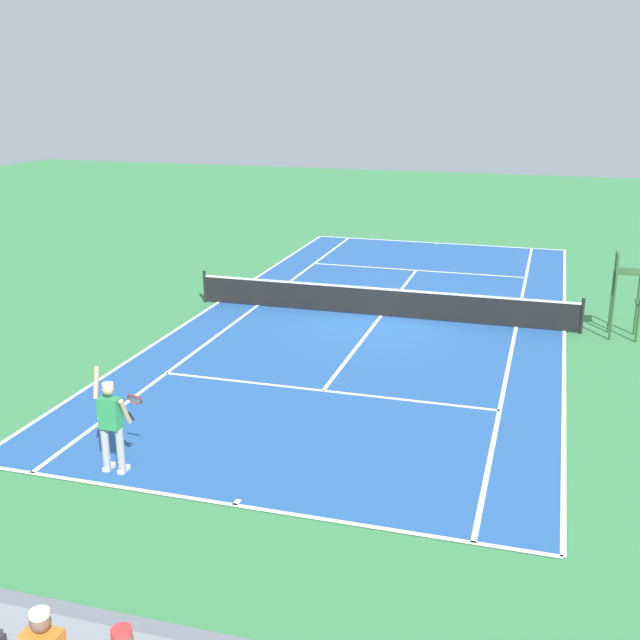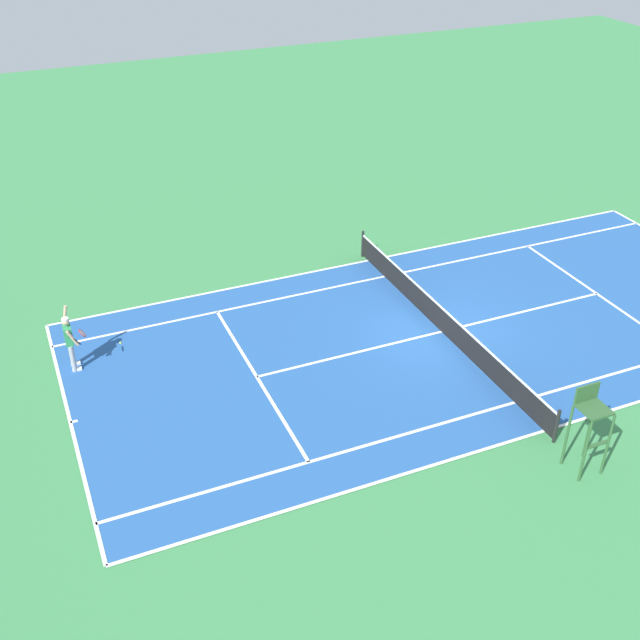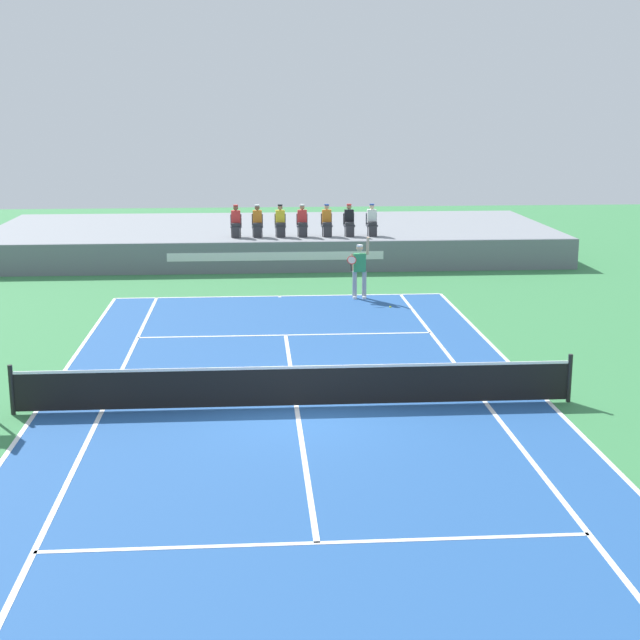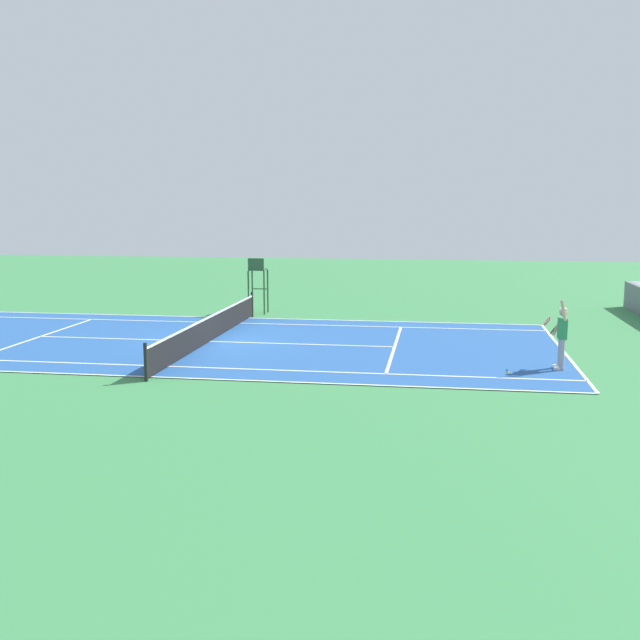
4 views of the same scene
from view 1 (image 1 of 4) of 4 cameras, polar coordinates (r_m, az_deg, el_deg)
The scene contains 6 objects.
ground_plane at distance 24.77m, azimuth 4.38°, elevation 0.23°, with size 80.00×80.00×0.00m, color #387F47.
court at distance 24.76m, azimuth 4.38°, elevation 0.25°, with size 11.08×23.88×0.03m.
net at distance 24.62m, azimuth 4.41°, elevation 1.39°, with size 11.98×0.10×1.07m.
tennis_player at distance 15.32m, azimuth -14.74°, elevation -7.23°, with size 0.77×0.62×2.08m.
tennis_ball at distance 17.30m, azimuth -14.24°, elevation -7.78°, with size 0.07×0.07×0.07m, color #D1E533.
umpire_chair at distance 23.96m, azimuth 21.07°, elevation 2.40°, with size 0.77×0.77×2.44m.
Camera 1 is at (-4.91, 23.20, 7.15)m, focal length 44.54 mm.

